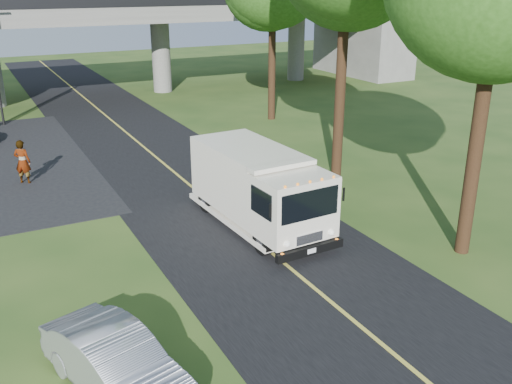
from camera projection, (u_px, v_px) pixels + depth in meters
ground at (338, 309)px, 15.12m from camera, size 120.00×120.00×0.00m
road at (197, 192)px, 23.43m from camera, size 7.00×90.00×0.02m
lane_line at (197, 191)px, 23.42m from camera, size 0.12×90.00×0.01m
overpass at (78, 34)px, 40.12m from camera, size 54.00×10.00×7.30m
step_van at (258, 186)px, 19.72m from camera, size 2.73×6.63×2.74m
silver_sedan at (116, 363)px, 11.92m from camera, size 2.62×4.36×1.36m
pedestrian at (23, 162)px, 24.12m from camera, size 0.83×0.76×1.90m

